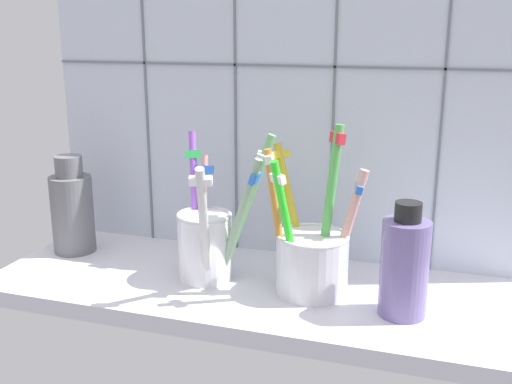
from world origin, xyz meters
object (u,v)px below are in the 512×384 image
object	(u,v)px
toothbrush_cup_left	(206,240)
soap_bottle	(404,266)
toothbrush_cup_right	(311,256)
ceramic_vase	(72,209)

from	to	relation	value
toothbrush_cup_left	soap_bottle	distance (cm)	23.14
toothbrush_cup_right	ceramic_vase	world-z (taller)	toothbrush_cup_right
soap_bottle	ceramic_vase	bearing A→B (deg)	172.55
toothbrush_cup_left	toothbrush_cup_right	distance (cm)	12.66
ceramic_vase	soap_bottle	bearing A→B (deg)	-7.45
ceramic_vase	toothbrush_cup_left	bearing A→B (deg)	-9.68
toothbrush_cup_right	ceramic_vase	xyz separation A→B (cm)	(-33.36, 3.42, 1.40)
soap_bottle	toothbrush_cup_left	bearing A→B (deg)	174.57
toothbrush_cup_right	ceramic_vase	distance (cm)	33.57
toothbrush_cup_right	ceramic_vase	bearing A→B (deg)	174.15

